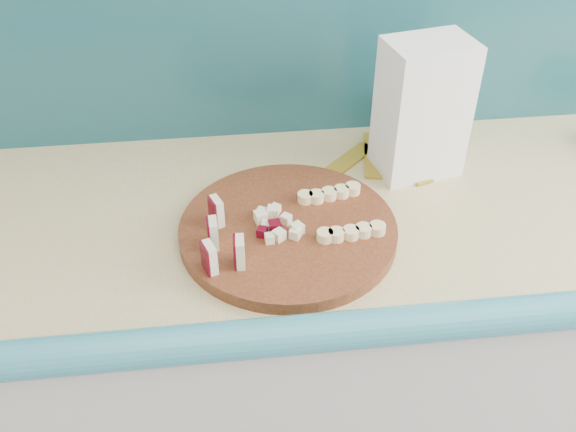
# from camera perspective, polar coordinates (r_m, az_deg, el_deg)

# --- Properties ---
(kitchen_counter) EXTENTS (2.20, 0.63, 0.91)m
(kitchen_counter) POSITION_cam_1_polar(r_m,az_deg,el_deg) (1.59, 15.64, -11.41)
(kitchen_counter) COLOR beige
(kitchen_counter) RESTS_ON ground
(backsplash) EXTENTS (2.20, 0.02, 0.50)m
(backsplash) POSITION_cam_1_polar(r_m,az_deg,el_deg) (1.41, 16.71, 17.18)
(backsplash) COLOR teal
(backsplash) RESTS_ON kitchen_counter
(cutting_board) EXTENTS (0.43, 0.43, 0.02)m
(cutting_board) POSITION_cam_1_polar(r_m,az_deg,el_deg) (1.12, 0.00, -1.28)
(cutting_board) COLOR #451E0E
(cutting_board) RESTS_ON kitchen_counter
(apple_wedges) EXTENTS (0.07, 0.15, 0.05)m
(apple_wedges) POSITION_cam_1_polar(r_m,az_deg,el_deg) (1.05, -6.14, -1.97)
(apple_wedges) COLOR beige
(apple_wedges) RESTS_ON cutting_board
(apple_chunks) EXTENTS (0.05, 0.06, 0.02)m
(apple_chunks) POSITION_cam_1_polar(r_m,az_deg,el_deg) (1.10, -1.23, -0.64)
(apple_chunks) COLOR #F6E7C4
(apple_chunks) RESTS_ON cutting_board
(banana_slices) EXTENTS (0.14, 0.15, 0.02)m
(banana_slices) POSITION_cam_1_polar(r_m,az_deg,el_deg) (1.13, 4.55, 0.33)
(banana_slices) COLOR #F8DC98
(banana_slices) RESTS_ON cutting_board
(flour_bag) EXTENTS (0.17, 0.14, 0.27)m
(flour_bag) POSITION_cam_1_polar(r_m,az_deg,el_deg) (1.25, 11.84, 9.30)
(flour_bag) COLOR white
(flour_bag) RESTS_ON kitchen_counter
(canister) EXTENTS (0.06, 0.06, 0.11)m
(canister) POSITION_cam_1_polar(r_m,az_deg,el_deg) (1.42, 11.16, 9.58)
(canister) COLOR silver
(canister) RESTS_ON kitchen_counter
(banana_peel) EXTENTS (0.23, 0.20, 0.01)m
(banana_peel) POSITION_cam_1_polar(r_m,az_deg,el_deg) (1.32, 7.60, 4.98)
(banana_peel) COLOR gold
(banana_peel) RESTS_ON kitchen_counter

